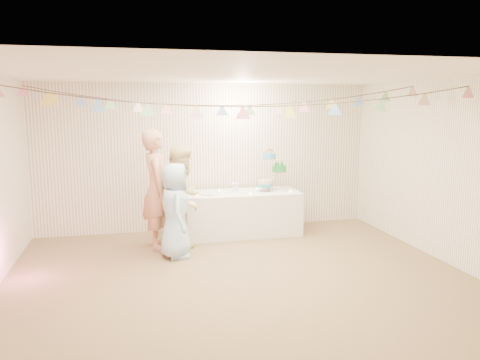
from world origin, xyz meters
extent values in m
plane|color=brown|center=(0.00, 0.00, 0.00)|extent=(6.00, 6.00, 0.00)
plane|color=white|center=(0.00, 0.00, 2.60)|extent=(6.00, 6.00, 0.00)
plane|color=white|center=(0.00, 2.50, 1.30)|extent=(6.00, 6.00, 0.00)
plane|color=white|center=(0.00, -2.50, 1.30)|extent=(6.00, 6.00, 0.00)
plane|color=white|center=(3.00, 0.00, 1.30)|extent=(5.00, 5.00, 0.00)
cube|color=white|center=(0.50, 1.96, 0.37)|extent=(1.98, 0.79, 0.74)
cylinder|color=white|center=(-0.07, 1.91, 0.76)|extent=(0.32, 0.32, 0.02)
imported|color=tan|center=(-0.96, 1.51, 0.94)|extent=(0.47, 0.70, 1.87)
imported|color=beige|center=(-0.59, 1.21, 0.82)|extent=(0.98, 1.01, 1.63)
imported|color=#A6D0EB|center=(-0.73, 0.99, 0.70)|extent=(0.46, 0.69, 1.40)
cylinder|color=#FFD88C|center=(-0.30, 1.81, 0.76)|extent=(0.04, 0.04, 0.03)
cylinder|color=#FFD88C|center=(0.15, 2.14, 0.76)|extent=(0.04, 0.04, 0.03)
cylinder|color=#FFD88C|center=(0.60, 1.74, 0.76)|extent=(0.04, 0.04, 0.03)
cylinder|color=#FFD88C|center=(0.85, 2.18, 0.76)|extent=(0.04, 0.04, 0.03)
cylinder|color=#FFD88C|center=(1.32, 1.78, 0.76)|extent=(0.04, 0.04, 0.03)
camera|label=1|loc=(-1.34, -5.72, 2.24)|focal=35.00mm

